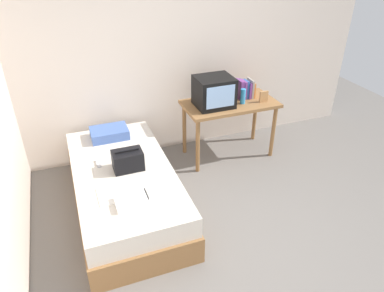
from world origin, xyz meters
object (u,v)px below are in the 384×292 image
tv (214,92)px  pillow (109,133)px  remote_silver (98,163)px  folded_towel (131,201)px  water_bottle (243,96)px  bed (125,189)px  picture_frame (264,97)px  magazine (109,195)px  book_row (245,89)px  desk (230,109)px  handbag (128,160)px  remote_dark (144,194)px

tv → pillow: (-1.27, 0.11, -0.37)m
remote_silver → folded_towel: 0.77m
water_bottle → remote_silver: (-1.83, -0.35, -0.33)m
bed → remote_silver: remote_silver is taller
picture_frame → magazine: (-2.08, -0.86, -0.32)m
tv → bed: bearing=-154.7°
water_bottle → book_row: size_ratio=0.76×
desk → water_bottle: 0.24m
handbag → remote_dark: size_ratio=1.92×
magazine → remote_dark: 0.32m
water_bottle → book_row: book_row is taller
desk → book_row: size_ratio=4.74×
water_bottle → handbag: bearing=-160.7°
desk → folded_towel: 1.93m
desk → tv: size_ratio=2.64×
pillow → handbag: size_ratio=1.41×
desk → book_row: bearing=17.1°
handbag → bed: bearing=168.3°
desk → handbag: (-1.43, -0.62, -0.05)m
magazine → folded_towel: (0.16, -0.19, 0.02)m
pillow → magazine: pillow is taller
tv → magazine: size_ratio=1.52×
desk → remote_silver: size_ratio=8.06×
pillow → remote_silver: bearing=-111.5°
bed → desk: bearing=22.3°
book_row → desk: bearing=-162.9°
tv → remote_dark: tv is taller
magazine → handbag: bearing=55.0°
pillow → folded_towel: (-0.02, -1.27, -0.03)m
desk → water_bottle: bearing=-31.6°
picture_frame → remote_silver: bearing=-171.8°
picture_frame → remote_dark: 2.05m
tv → pillow: size_ratio=1.04×
water_bottle → desk: bearing=148.4°
handbag → magazine: 0.46m
bed → water_bottle: water_bottle is taller
bed → book_row: book_row is taller
tv → magazine: (-1.45, -0.97, -0.43)m
picture_frame → pillow: (-1.89, 0.22, -0.26)m
book_row → magazine: 2.23m
bed → picture_frame: size_ratio=14.34×
desk → picture_frame: picture_frame is taller
desk → remote_dark: 1.78m
book_row → folded_towel: book_row is taller
bed → book_row: (1.73, 0.69, 0.62)m
bed → pillow: pillow is taller
desk → magazine: size_ratio=4.00×
folded_towel → book_row: bearing=35.3°
magazine → remote_silver: bearing=92.1°
remote_dark → remote_silver: (-0.32, 0.67, 0.00)m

